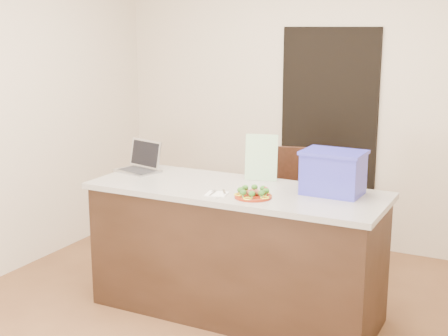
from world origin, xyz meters
The scene contains 16 objects.
ground centered at (0.00, 0.00, 0.00)m, with size 4.00×4.00×0.00m, color brown.
room_shell centered at (0.00, 0.00, 1.62)m, with size 4.00×4.00×4.00m.
doorway centered at (0.10, 1.98, 1.00)m, with size 0.90×0.02×2.00m, color black.
island centered at (0.00, 0.25, 0.46)m, with size 2.06×0.76×0.92m.
plate centered at (0.21, 0.08, 0.93)m, with size 0.24×0.24×0.02m.
meatballs centered at (0.21, 0.08, 0.95)m, with size 0.10×0.09×0.04m.
broccoli centered at (0.21, 0.08, 0.97)m, with size 0.20×0.20×0.04m.
pepper_rings centered at (0.21, 0.08, 0.94)m, with size 0.24×0.23×0.01m.
napkin centered at (-0.04, 0.04, 0.92)m, with size 0.14×0.14×0.01m, color silver.
fork centered at (-0.06, 0.05, 0.93)m, with size 0.03×0.14×0.00m.
knife centered at (-0.01, 0.02, 0.93)m, with size 0.07×0.19×0.01m.
yogurt_bottle centered at (0.27, 0.14, 0.95)m, with size 0.03×0.03×0.06m.
laptop centered at (-0.88, 0.40, 0.98)m, with size 0.37×0.33×0.23m.
leaflet centered at (0.06, 0.53, 1.09)m, with size 0.23×0.00×0.33m, color silver.
blue_box centered at (0.64, 0.40, 1.07)m, with size 0.41×0.30×0.29m.
chair centered at (0.08, 1.05, 0.60)m, with size 0.56×0.56×1.05m.
Camera 1 is at (1.80, -3.48, 2.00)m, focal length 50.00 mm.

